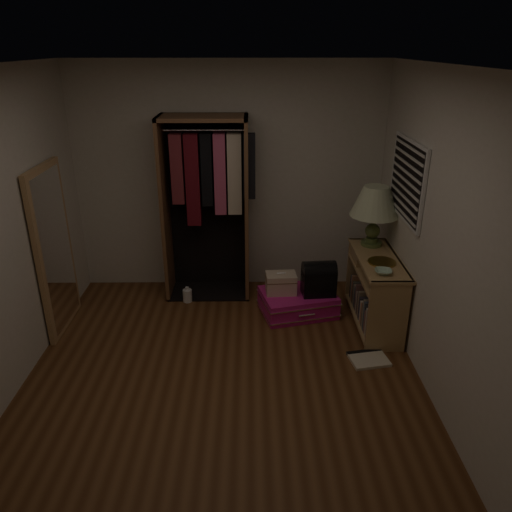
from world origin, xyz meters
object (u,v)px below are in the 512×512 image
open_wardrobe (208,192)px  black_bag (319,278)px  table_lamp (375,203)px  train_case (281,283)px  console_bookshelf (374,288)px  pink_suitcase (298,302)px  floor_mirror (54,250)px  white_jug (187,295)px

open_wardrobe → black_bag: (1.20, -0.57, -0.78)m
table_lamp → train_case: bearing=-173.3°
console_bookshelf → pink_suitcase: 0.84m
train_case → table_lamp: size_ratio=0.51×
console_bookshelf → black_bag: 0.59m
floor_mirror → train_case: size_ratio=5.01×
console_bookshelf → black_bag: console_bookshelf is taller
white_jug → table_lamp: bearing=-4.0°
open_wardrobe → black_bag: 1.54m
console_bookshelf → floor_mirror: size_ratio=0.66×
console_bookshelf → open_wardrobe: bearing=157.5°
console_bookshelf → train_case: 0.98m
pink_suitcase → train_case: 0.30m
floor_mirror → train_case: 2.34m
open_wardrobe → floor_mirror: bearing=-152.5°
console_bookshelf → black_bag: (-0.56, 0.16, 0.05)m
train_case → white_jug: train_case is taller
console_bookshelf → floor_mirror: 3.27m
train_case → open_wardrobe: bearing=143.0°
console_bookshelf → floor_mirror: (-3.24, -0.04, 0.46)m
console_bookshelf → table_lamp: bearing=89.0°
open_wardrobe → floor_mirror: open_wardrobe is taller
floor_mirror → pink_suitcase: 2.58m
floor_mirror → white_jug: floor_mirror is taller
pink_suitcase → black_bag: (0.21, -0.03, 0.32)m
console_bookshelf → open_wardrobe: open_wardrobe is taller
black_bag → pink_suitcase: bearing=166.4°
train_case → black_bag: size_ratio=0.89×
floor_mirror → pink_suitcase: (2.46, 0.24, -0.73)m
train_case → black_bag: 0.41m
open_wardrobe → pink_suitcase: (0.98, -0.54, -1.10)m
console_bookshelf → open_wardrobe: 2.07m
open_wardrobe → black_bag: bearing=-25.4°
pink_suitcase → train_case: (-0.19, 0.01, 0.23)m
console_bookshelf → white_jug: size_ratio=6.16×
table_lamp → white_jug: bearing=176.0°
table_lamp → white_jug: table_lamp is taller
pink_suitcase → table_lamp: 1.35m
console_bookshelf → black_bag: size_ratio=2.94×
train_case → black_bag: bearing=-9.4°
pink_suitcase → white_jug: (-1.24, 0.26, -0.04)m
open_wardrobe → floor_mirror: 1.71m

